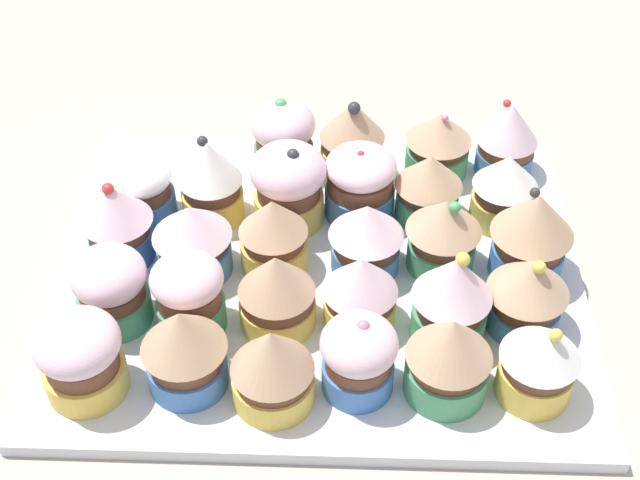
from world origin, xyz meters
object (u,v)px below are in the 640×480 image
(cupcake_0, at_px, (80,356))
(cupcake_14, at_px, (273,236))
(cupcake_1, at_px, (184,348))
(cupcake_26, at_px, (438,143))
(cupcake_10, at_px, (452,297))
(cupcake_21, at_px, (360,182))
(cupcake_22, at_px, (429,186))
(cupcake_18, at_px, (142,187))
(cupcake_16, at_px, (443,232))
(cupcake_27, at_px, (508,138))
(cupcake_12, at_px, (117,221))
(cupcake_20, at_px, (288,184))
(cupcake_13, at_px, (192,238))
(cupcake_3, at_px, (359,356))
(cupcake_7, at_px, (189,293))
(cupcake_15, at_px, (366,235))
(cupcake_8, at_px, (277,291))
(cupcake_9, at_px, (360,290))
(cupcake_23, at_px, (505,188))
(cupcake_24, at_px, (283,136))
(cupcake_17, at_px, (531,230))
(cupcake_19, at_px, (211,180))
(cupcake_5, at_px, (539,361))
(cupcake_6, at_px, (111,287))
(cupcake_25, at_px, (352,137))
(baking_tray, at_px, (320,271))
(cupcake_4, at_px, (449,356))
(cupcake_11, at_px, (528,292))
(cupcake_2, at_px, (272,366))

(cupcake_0, relative_size, cupcake_14, 0.98)
(cupcake_1, relative_size, cupcake_26, 1.11)
(cupcake_10, relative_size, cupcake_21, 1.21)
(cupcake_22, bearing_deg, cupcake_18, -178.70)
(cupcake_16, height_order, cupcake_27, cupcake_27)
(cupcake_12, distance_m, cupcake_20, 0.15)
(cupcake_0, relative_size, cupcake_13, 1.03)
(cupcake_3, relative_size, cupcake_7, 1.02)
(cupcake_7, height_order, cupcake_15, same)
(cupcake_8, bearing_deg, cupcake_7, -175.97)
(cupcake_15, bearing_deg, cupcake_9, -94.43)
(cupcake_7, relative_size, cupcake_23, 0.97)
(cupcake_23, bearing_deg, cupcake_24, 160.29)
(cupcake_8, relative_size, cupcake_10, 0.83)
(cupcake_0, height_order, cupcake_12, cupcake_12)
(cupcake_18, bearing_deg, cupcake_1, -70.61)
(cupcake_17, relative_size, cupcake_26, 1.27)
(cupcake_3, xyz_separation_m, cupcake_19, (-0.13, 0.19, 0.01))
(cupcake_5, distance_m, cupcake_6, 0.32)
(cupcake_8, xyz_separation_m, cupcake_19, (-0.07, 0.13, 0.01))
(cupcake_21, distance_m, cupcake_25, 0.06)
(baking_tray, bearing_deg, cupcake_20, 116.47)
(baking_tray, xyz_separation_m, cupcake_16, (0.10, 0.01, 0.04))
(cupcake_1, distance_m, cupcake_4, 0.19)
(cupcake_19, height_order, cupcake_22, cupcake_19)
(cupcake_13, height_order, cupcake_20, cupcake_20)
(cupcake_6, distance_m, cupcake_14, 0.14)
(cupcake_25, bearing_deg, cupcake_5, -62.36)
(cupcake_7, bearing_deg, cupcake_6, 175.60)
(cupcake_21, xyz_separation_m, cupcake_23, (0.12, -0.01, 0.00))
(cupcake_12, distance_m, cupcake_15, 0.21)
(cupcake_0, distance_m, cupcake_16, 0.30)
(cupcake_5, bearing_deg, cupcake_11, 89.21)
(cupcake_8, xyz_separation_m, cupcake_26, (0.14, 0.19, -0.00))
(cupcake_13, distance_m, cupcake_19, 0.07)
(cupcake_5, bearing_deg, cupcake_24, 127.22)
(cupcake_12, distance_m, cupcake_14, 0.13)
(cupcake_10, relative_size, cupcake_26, 1.26)
(cupcake_2, xyz_separation_m, cupcake_25, (0.05, 0.27, 0.00))
(cupcake_2, bearing_deg, cupcake_9, 51.05)
(baking_tray, height_order, cupcake_21, cupcake_21)
(cupcake_18, xyz_separation_m, cupcake_25, (0.18, 0.07, 0.01))
(cupcake_6, xyz_separation_m, cupcake_21, (0.19, 0.13, -0.00))
(cupcake_1, distance_m, cupcake_25, 0.28)
(cupcake_1, relative_size, cupcake_25, 0.93)
(baking_tray, height_order, cupcake_4, cupcake_4)
(cupcake_8, bearing_deg, cupcake_27, 44.65)
(cupcake_3, xyz_separation_m, cupcake_8, (-0.06, 0.06, 0.00))
(cupcake_8, height_order, cupcake_23, same)
(cupcake_11, bearing_deg, cupcake_21, 134.45)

